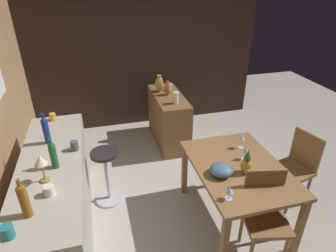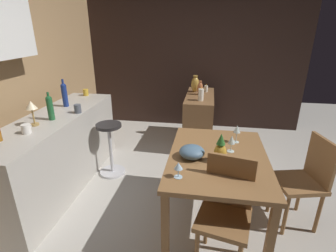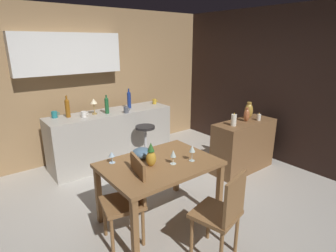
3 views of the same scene
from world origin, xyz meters
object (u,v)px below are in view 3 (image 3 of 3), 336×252
at_px(wine_glass_center, 192,149).
at_px(cup_mustard, 155,101).
at_px(bar_stool, 146,145).
at_px(counter_lamp, 94,103).
at_px(chair_by_doorway, 222,212).
at_px(fruit_bowl, 142,153).
at_px(chair_near_window, 129,197).
at_px(sideboard_cabinet, 243,146).
at_px(vase_brass, 249,111).
at_px(wine_bottle_cobalt, 129,99).
at_px(wine_bottle_amber, 67,107).
at_px(pineapple_centerpiece, 151,156).
at_px(dining_table, 160,170).
at_px(wine_glass_left, 112,155).
at_px(pillar_candle_short, 259,117).
at_px(wine_glass_right, 173,154).
at_px(cup_teal, 54,115).
at_px(cup_white, 84,114).
at_px(pillar_candle_tall, 234,120).
at_px(vase_copper, 247,115).
at_px(cup_slate, 126,110).
at_px(wine_bottle_green, 107,105).

distance_m(wine_glass_center, cup_mustard, 2.28).
height_order(bar_stool, counter_lamp, counter_lamp).
distance_m(chair_by_doorway, fruit_bowl, 1.13).
xyz_separation_m(chair_near_window, chair_by_doorway, (0.56, -0.77, 0.00)).
bearing_deg(counter_lamp, sideboard_cabinet, -41.69).
bearing_deg(sideboard_cabinet, vase_brass, 25.29).
distance_m(fruit_bowl, wine_bottle_cobalt, 1.86).
distance_m(wine_bottle_amber, vase_brass, 2.89).
bearing_deg(pineapple_centerpiece, dining_table, 3.48).
bearing_deg(wine_glass_left, pillar_candle_short, -3.47).
height_order(wine_glass_right, wine_bottle_amber, wine_bottle_amber).
distance_m(sideboard_cabinet, cup_teal, 3.03).
xyz_separation_m(cup_white, pillar_candle_tall, (1.69, -1.58, -0.04)).
bearing_deg(pineapple_centerpiece, vase_brass, 9.31).
bearing_deg(counter_lamp, wine_glass_right, -88.65).
height_order(wine_bottle_amber, cup_mustard, wine_bottle_amber).
height_order(wine_glass_center, vase_copper, vase_copper).
distance_m(bar_stool, cup_white, 1.11).
bearing_deg(counter_lamp, cup_white, -164.34).
bearing_deg(cup_slate, counter_lamp, 151.73).
relative_size(fruit_bowl, wine_bottle_amber, 0.67).
relative_size(wine_glass_right, pillar_candle_short, 1.26).
relative_size(wine_glass_left, pineapple_centerpiece, 0.49).
relative_size(bar_stool, cup_mustard, 6.44).
xyz_separation_m(bar_stool, fruit_bowl, (-0.76, -1.10, 0.42)).
bearing_deg(sideboard_cabinet, vase_copper, 12.26).
relative_size(sideboard_cabinet, wine_glass_left, 8.32).
bearing_deg(cup_teal, vase_copper, -36.44).
relative_size(cup_slate, vase_copper, 0.51).
bearing_deg(wine_bottle_amber, cup_slate, -20.82).
xyz_separation_m(chair_near_window, vase_brass, (2.51, 0.42, 0.45)).
height_order(wine_glass_left, wine_bottle_green, wine_bottle_green).
bearing_deg(cup_teal, wine_bottle_amber, -29.12).
xyz_separation_m(cup_mustard, vase_copper, (0.63, -1.63, -0.02)).
distance_m(wine_glass_right, wine_glass_center, 0.23).
bearing_deg(fruit_bowl, pineapple_centerpiece, -99.05).
relative_size(wine_glass_left, cup_slate, 1.15).
xyz_separation_m(wine_glass_center, vase_brass, (1.75, 0.53, 0.07)).
height_order(sideboard_cabinet, counter_lamp, counter_lamp).
distance_m(cup_white, vase_copper, 2.56).
distance_m(wine_glass_right, wine_bottle_cobalt, 2.12).
bearing_deg(bar_stool, pillar_candle_tall, -52.06).
relative_size(dining_table, counter_lamp, 4.83).
distance_m(wine_glass_left, cup_mustard, 2.31).
distance_m(fruit_bowl, cup_slate, 1.51).
height_order(fruit_bowl, counter_lamp, counter_lamp).
height_order(sideboard_cabinet, wine_glass_left, wine_glass_left).
bearing_deg(wine_glass_center, sideboard_cabinet, 15.83).
xyz_separation_m(wine_glass_left, cup_mustard, (1.69, 1.57, 0.11)).
bearing_deg(cup_slate, cup_white, 164.01).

